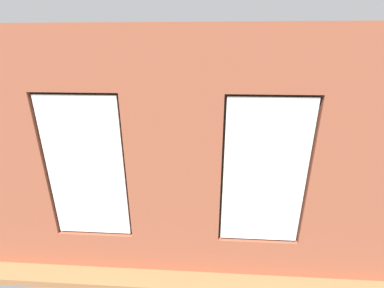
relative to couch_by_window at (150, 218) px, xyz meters
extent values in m
cube|color=#99663D|center=(-0.51, -2.12, -0.38)|extent=(6.61, 6.30, 0.10)
cube|color=#9E5138|center=(-2.82, 0.65, 1.28)|extent=(1.37, 0.16, 3.22)
cube|color=#9E5138|center=(-0.51, 0.65, 1.28)|extent=(1.17, 0.16, 3.22)
cube|color=#9E5138|center=(-1.61, 0.65, -0.05)|extent=(1.05, 0.16, 0.57)
cube|color=#9E5138|center=(-1.61, 0.65, 2.54)|extent=(1.05, 0.16, 0.71)
cube|color=white|center=(-1.61, 0.69, 1.21)|extent=(0.99, 0.03, 1.89)
cube|color=#38281E|center=(-1.61, 0.63, 1.21)|extent=(1.05, 0.04, 1.95)
cube|color=#9E5138|center=(0.60, 0.65, -0.05)|extent=(1.05, 0.16, 0.57)
cube|color=#9E5138|center=(0.60, 0.65, 2.54)|extent=(1.05, 0.16, 0.71)
cube|color=white|center=(0.60, 0.69, 1.21)|extent=(0.99, 0.03, 1.89)
cube|color=#38281E|center=(0.60, 0.63, 1.21)|extent=(1.05, 0.04, 1.95)
cube|color=tan|center=(-0.51, 0.55, 0.21)|extent=(3.46, 0.24, 0.06)
cube|color=black|center=(-0.51, 0.56, 1.62)|extent=(0.50, 0.03, 0.66)
cube|color=#A33875|center=(-0.51, 0.54, 1.62)|extent=(0.44, 0.01, 0.60)
cube|color=silver|center=(2.45, -1.92, 1.28)|extent=(0.10, 5.30, 3.22)
cube|color=black|center=(0.00, -0.05, -0.12)|extent=(2.10, 0.85, 0.42)
cube|color=black|center=(0.00, 0.27, 0.28)|extent=(2.10, 0.24, 0.38)
cube|color=black|center=(-0.94, -0.05, 0.19)|extent=(0.22, 0.85, 0.24)
cube|color=black|center=(0.94, -0.05, 0.19)|extent=(0.22, 0.85, 0.24)
cube|color=black|center=(-0.55, -0.09, 0.15)|extent=(0.51, 0.65, 0.12)
cube|color=black|center=(0.00, -0.09, 0.15)|extent=(0.51, 0.65, 0.12)
cube|color=black|center=(0.55, -0.09, 0.15)|extent=(0.51, 0.65, 0.12)
cube|color=black|center=(-2.76, -1.57, -0.12)|extent=(0.96, 1.91, 0.42)
cube|color=black|center=(-3.08, -1.55, 0.28)|extent=(0.35, 1.87, 0.38)
cube|color=black|center=(-2.81, -2.39, 0.19)|extent=(0.86, 0.27, 0.24)
cube|color=black|center=(-2.71, -0.75, 0.19)|extent=(0.86, 0.27, 0.24)
cube|color=black|center=(-2.74, -1.92, 0.15)|extent=(0.68, 0.69, 0.12)
cube|color=black|center=(-2.70, -1.21, 0.15)|extent=(0.68, 0.69, 0.12)
cube|color=#A87547|center=(-0.77, -1.98, 0.10)|extent=(1.25, 0.71, 0.04)
cube|color=#A87547|center=(-1.34, -2.27, -0.12)|extent=(0.07, 0.07, 0.41)
cube|color=#A87547|center=(-0.21, -2.27, -0.12)|extent=(0.07, 0.07, 0.41)
cube|color=#A87547|center=(-1.34, -1.68, -0.12)|extent=(0.07, 0.07, 0.41)
cube|color=#A87547|center=(-0.21, -1.68, -0.12)|extent=(0.07, 0.07, 0.41)
cylinder|color=silver|center=(-1.12, -2.10, 0.17)|extent=(0.08, 0.08, 0.10)
cylinder|color=#B7333D|center=(-0.62, -2.07, 0.17)|extent=(0.08, 0.08, 0.10)
cylinder|color=brown|center=(-0.40, -1.87, 0.17)|extent=(0.12, 0.12, 0.09)
sphere|color=#3D8E42|center=(-0.40, -1.87, 0.28)|extent=(0.14, 0.14, 0.14)
cube|color=black|center=(-0.87, -1.87, 0.13)|extent=(0.17, 0.13, 0.02)
cube|color=black|center=(2.15, -1.87, -0.05)|extent=(1.10, 0.42, 0.56)
cube|color=black|center=(2.15, -1.87, 0.25)|extent=(0.42, 0.20, 0.05)
cube|color=black|center=(2.15, -1.87, 0.31)|extent=(0.06, 0.04, 0.06)
cube|color=black|center=(2.15, -1.87, 0.63)|extent=(0.96, 0.04, 0.59)
cube|color=black|center=(2.15, -1.89, 0.63)|extent=(0.91, 0.01, 0.54)
cylinder|color=olive|center=(-0.44, -3.87, -0.19)|extent=(0.47, 0.47, 0.28)
ellipsoid|color=silver|center=(-0.44, -3.87, 0.13)|extent=(1.05, 1.05, 0.42)
ellipsoid|color=navy|center=(-0.36, -3.87, 0.24)|extent=(0.44, 0.44, 0.18)
cylinder|color=#47423D|center=(-2.41, -2.95, -0.24)|extent=(0.17, 0.17, 0.18)
cylinder|color=brown|center=(-2.41, -2.95, -0.12)|extent=(0.03, 0.03, 0.07)
ellipsoid|color=#1E5B28|center=(-2.41, -2.95, 0.03)|extent=(0.36, 0.36, 0.21)
cylinder|color=#47423D|center=(-1.58, -2.66, -0.22)|extent=(0.22, 0.22, 0.21)
cylinder|color=brown|center=(-1.58, -2.66, -0.05)|extent=(0.03, 0.03, 0.14)
ellipsoid|color=#3D8E42|center=(-1.58, -2.66, 0.20)|extent=(0.52, 0.52, 0.36)
cylinder|color=#9E5638|center=(-2.96, 0.10, -0.16)|extent=(0.27, 0.27, 0.34)
cylinder|color=brown|center=(-2.96, 0.10, 0.29)|extent=(0.05, 0.05, 0.55)
cone|color=#3D8E42|center=(-2.76, 0.10, 0.77)|extent=(0.53, 0.18, 0.54)
cone|color=#3D8E42|center=(-2.89, 0.26, 0.79)|extent=(0.35, 0.51, 0.57)
cone|color=#3D8E42|center=(-3.15, 0.23, 0.74)|extent=(0.56, 0.46, 0.50)
cone|color=#3D8E42|center=(-3.12, -0.05, 0.75)|extent=(0.53, 0.50, 0.50)
cone|color=#3D8E42|center=(-2.93, -0.06, 0.80)|extent=(0.24, 0.49, 0.58)
cylinder|color=beige|center=(-1.50, -0.05, -0.17)|extent=(0.30, 0.30, 0.32)
cylinder|color=brown|center=(-1.50, -0.05, 0.14)|extent=(0.05, 0.05, 0.29)
cone|color=#1E5B28|center=(-1.24, -0.06, 0.48)|extent=(0.60, 0.15, 0.48)
cone|color=#1E5B28|center=(-1.51, 0.12, 0.56)|extent=(0.16, 0.46, 0.61)
cone|color=#1E5B28|center=(-1.73, -0.03, 0.51)|extent=(0.56, 0.16, 0.53)
cone|color=#1E5B28|center=(-1.48, -0.30, 0.48)|extent=(0.17, 0.59, 0.50)
cylinder|color=#47423D|center=(1.60, -0.87, -0.14)|extent=(0.31, 0.31, 0.38)
cylinder|color=brown|center=(1.60, -0.87, 0.09)|extent=(0.05, 0.05, 0.09)
ellipsoid|color=#286B2D|center=(1.60, -0.87, 0.41)|extent=(0.63, 0.63, 0.54)
cylinder|color=beige|center=(1.85, -4.22, -0.16)|extent=(0.32, 0.32, 0.33)
cylinder|color=brown|center=(1.85, -4.22, 0.14)|extent=(0.06, 0.06, 0.29)
cone|color=#1E5B28|center=(2.04, -4.19, 0.51)|extent=(0.55, 0.24, 0.56)
cone|color=#1E5B28|center=(1.81, -4.02, 0.51)|extent=(0.26, 0.55, 0.56)
cone|color=#1E5B28|center=(1.67, -4.24, 0.53)|extent=(0.51, 0.23, 0.58)
cone|color=#1E5B28|center=(1.88, -4.44, 0.49)|extent=(0.26, 0.58, 0.53)
cylinder|color=brown|center=(-2.96, -4.27, -0.14)|extent=(0.33, 0.33, 0.37)
cylinder|color=brown|center=(-2.96, -4.27, 0.11)|extent=(0.05, 0.05, 0.13)
ellipsoid|color=#1E5B28|center=(-2.96, -4.27, 0.45)|extent=(0.60, 0.60, 0.55)
camera|label=1|loc=(-0.91, 3.50, 2.65)|focal=24.00mm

